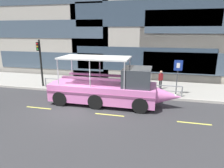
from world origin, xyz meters
TOP-DOWN VIEW (x-y plane):
  - ground_plane at (0.00, 0.00)m, footprint 120.00×120.00m
  - sidewalk at (0.00, 5.60)m, footprint 32.00×4.80m
  - curb_edge at (0.00, 3.11)m, footprint 32.00×0.18m
  - lane_centreline at (-0.00, -0.54)m, footprint 25.80×0.12m
  - curb_guardrail at (1.31, 3.45)m, footprint 11.25×0.09m
  - traffic_light_pole at (-4.73, 3.69)m, footprint 0.24×0.46m
  - parking_sign at (6.49, 3.73)m, footprint 0.60×0.12m
  - duck_tour_boat at (2.02, 1.29)m, footprint 8.90×2.53m
  - pedestrian_near_bow at (5.33, 5.05)m, footprint 0.37×0.32m
  - pedestrian_mid_left at (2.55, 4.88)m, footprint 0.32×0.40m

SIDE VIEW (x-z plane):
  - ground_plane at x=0.00m, z-range 0.00..0.00m
  - lane_centreline at x=0.00m, z-range 0.00..0.01m
  - sidewalk at x=0.00m, z-range 0.00..0.18m
  - curb_edge at x=0.00m, z-range 0.00..0.18m
  - curb_guardrail at x=1.31m, z-range 0.31..1.13m
  - duck_tour_boat at x=2.02m, z-range -0.52..2.70m
  - pedestrian_near_bow at x=5.33m, z-range 0.34..1.92m
  - pedestrian_mid_left at x=2.55m, z-range 0.35..1.96m
  - parking_sign at x=6.49m, z-range 0.66..3.32m
  - traffic_light_pole at x=-4.73m, z-range 0.61..4.60m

